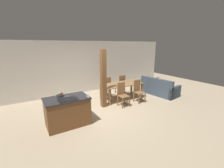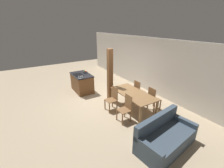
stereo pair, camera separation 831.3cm
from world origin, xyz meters
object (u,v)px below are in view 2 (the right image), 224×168
at_px(kitchen_island, 82,83).
at_px(wine_glass_near, 79,76).
at_px(dining_chair_far_right, 153,99).
at_px(wine_glass_middle, 80,76).
at_px(timber_post, 110,76).
at_px(dining_chair_far_left, 139,91).
at_px(dining_chair_near_right, 126,108).
at_px(dining_table, 133,95).
at_px(couch, 165,138).
at_px(wine_glass_far, 82,76).
at_px(dining_chair_near_left, 113,98).
at_px(fruit_bowl, 85,72).

xyz_separation_m(kitchen_island, wine_glass_near, (0.60, -0.34, 0.58)).
height_order(wine_glass_near, dining_chair_far_right, wine_glass_near).
height_order(wine_glass_middle, timber_post, timber_post).
bearing_deg(dining_chair_far_left, wine_glass_middle, 47.80).
bearing_deg(dining_chair_near_right, dining_chair_far_right, 90.00).
height_order(dining_table, couch, couch).
bearing_deg(couch, wine_glass_near, 94.83).
distance_m(wine_glass_far, dining_chair_near_left, 1.96).
distance_m(dining_chair_near_left, timber_post, 1.04).
relative_size(wine_glass_near, dining_chair_near_left, 0.15).
bearing_deg(wine_glass_middle, dining_chair_far_left, 47.80).
bearing_deg(couch, wine_glass_middle, 93.82).
relative_size(dining_chair_near_left, dining_chair_near_right, 1.00).
bearing_deg(dining_chair_far_left, wine_glass_near, 48.90).
distance_m(wine_glass_near, timber_post, 1.50).
height_order(wine_glass_middle, wine_glass_far, same).
relative_size(fruit_bowl, dining_chair_near_right, 0.23).
bearing_deg(couch, dining_table, 69.60).
distance_m(fruit_bowl, wine_glass_middle, 0.90).
bearing_deg(wine_glass_middle, wine_glass_near, -90.00).
xyz_separation_m(wine_glass_far, dining_chair_far_right, (2.68, 1.91, -0.53)).
relative_size(kitchen_island, fruit_bowl, 6.03).
height_order(wine_glass_middle, dining_table, wine_glass_middle).
bearing_deg(dining_chair_near_right, timber_post, 168.74).
distance_m(kitchen_island, wine_glass_far, 0.85).
relative_size(wine_glass_middle, dining_chair_near_left, 0.15).
xyz_separation_m(fruit_bowl, wine_glass_near, (0.73, -0.61, 0.07)).
height_order(dining_table, dining_chair_far_left, dining_chair_far_left).
bearing_deg(wine_glass_middle, fruit_bowl, 143.89).
bearing_deg(wine_glass_middle, kitchen_island, 156.51).
bearing_deg(couch, kitchen_island, 89.50).
bearing_deg(dining_table, wine_glass_near, -148.25).
height_order(wine_glass_middle, dining_chair_far_right, wine_glass_middle).
distance_m(wine_glass_near, dining_chair_far_right, 3.43).
bearing_deg(dining_chair_far_left, wine_glass_far, 46.64).
xyz_separation_m(wine_glass_near, dining_chair_far_left, (1.81, 2.07, -0.53)).
bearing_deg(dining_chair_far_left, dining_table, 122.70).
bearing_deg(timber_post, dining_chair_far_right, 33.06).
xyz_separation_m(fruit_bowl, dining_chair_near_left, (2.53, 0.10, -0.46)).
height_order(kitchen_island, timber_post, timber_post).
xyz_separation_m(kitchen_island, dining_chair_near_left, (2.41, 0.37, 0.05)).
bearing_deg(dining_table, dining_chair_near_right, -57.30).
distance_m(dining_chair_far_left, dining_chair_far_right, 0.88).
distance_m(kitchen_island, dining_chair_far_right, 3.71).
height_order(kitchen_island, couch, kitchen_island).
bearing_deg(dining_chair_far_left, fruit_bowl, 29.99).
relative_size(kitchen_island, timber_post, 0.57).
relative_size(wine_glass_near, wine_glass_middle, 1.00).
height_order(wine_glass_far, couch, wine_glass_far).
bearing_deg(wine_glass_far, dining_chair_far_right, 35.50).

